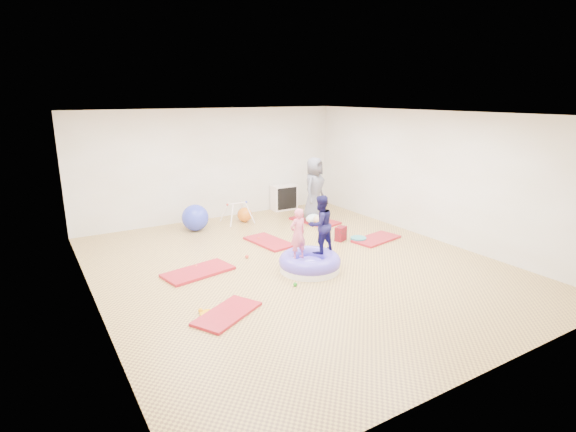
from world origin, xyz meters
TOP-DOWN VIEW (x-y plane):
  - room at (0.00, 0.00)m, footprint 7.01×8.01m
  - gym_mat_front_left at (-1.92, -1.15)m, footprint 1.19×0.98m
  - gym_mat_mid_left at (-1.72, 0.60)m, footprint 1.33×0.85m
  - gym_mat_center_back at (0.21, 1.44)m, footprint 0.74×1.24m
  - gym_mat_right at (2.35, 0.38)m, footprint 1.21×0.77m
  - gym_mat_rear_right at (2.01, 2.32)m, footprint 0.91×1.36m
  - inflatable_cushion at (0.09, -0.33)m, footprint 1.14×1.14m
  - child_pink at (-0.18, -0.33)m, footprint 0.36×0.26m
  - child_navy at (0.35, -0.27)m, footprint 0.56×0.46m
  - adult_caregiver at (2.01, 2.36)m, footprint 0.92×0.83m
  - infant at (1.82, 2.08)m, footprint 0.39×0.39m
  - ball_pit_balls at (-0.69, 0.25)m, footprint 3.12×2.67m
  - exercise_ball_blue at (-0.84, 3.15)m, footprint 0.63×0.63m
  - exercise_ball_orange at (0.49, 3.24)m, footprint 0.37×0.37m
  - infant_play_gym at (0.27, 3.21)m, footprint 0.69×0.65m
  - cube_shelf at (1.98, 3.79)m, footprint 0.70×0.35m
  - balance_disc at (1.97, 0.55)m, footprint 0.35×0.35m
  - backpack at (1.65, 0.77)m, footprint 0.32×0.26m
  - yellow_toy at (-2.16, -0.98)m, footprint 0.22×0.22m

SIDE VIEW (x-z plane):
  - yellow_toy at x=-2.16m, z-range 0.00..0.03m
  - gym_mat_front_left at x=-1.92m, z-range 0.00..0.04m
  - gym_mat_right at x=2.35m, z-range 0.00..0.05m
  - gym_mat_center_back at x=0.21m, z-range 0.00..0.05m
  - gym_mat_mid_left at x=-1.72m, z-range 0.00..0.05m
  - gym_mat_rear_right at x=2.01m, z-range 0.00..0.05m
  - ball_pit_balls at x=-0.69m, z-range 0.00..0.07m
  - balance_disc at x=1.97m, z-range 0.00..0.08m
  - inflatable_cushion at x=0.09m, z-range -0.04..0.32m
  - backpack at x=1.65m, z-range 0.00..0.31m
  - infant at x=1.82m, z-range 0.05..0.28m
  - exercise_ball_orange at x=0.49m, z-range 0.00..0.37m
  - exercise_ball_blue at x=-0.84m, z-range 0.00..0.63m
  - cube_shelf at x=1.98m, z-range 0.00..0.70m
  - infant_play_gym at x=0.27m, z-range 0.09..0.62m
  - child_pink at x=-0.18m, z-range 0.33..1.26m
  - adult_caregiver at x=2.01m, z-range 0.05..1.64m
  - child_navy at x=0.35m, z-range 0.33..1.42m
  - room at x=0.00m, z-range 0.00..2.80m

